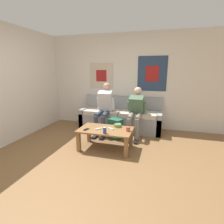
% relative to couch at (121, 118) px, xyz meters
% --- Properties ---
extents(ground_plane, '(18.00, 18.00, 0.00)m').
position_rel_couch_xyz_m(ground_plane, '(-0.03, -2.06, -0.30)').
color(ground_plane, brown).
extents(wall_back, '(10.00, 0.07, 2.55)m').
position_rel_couch_xyz_m(wall_back, '(-0.03, 0.34, 0.97)').
color(wall_back, silver).
rests_on(wall_back, ground_plane).
extents(couch, '(2.17, 0.69, 0.88)m').
position_rel_couch_xyz_m(couch, '(0.00, 0.00, 0.00)').
color(couch, gray).
rests_on(couch, ground_plane).
extents(coffee_table, '(1.08, 0.62, 0.43)m').
position_rel_couch_xyz_m(coffee_table, '(-0.01, -1.28, 0.05)').
color(coffee_table, olive).
rests_on(coffee_table, ground_plane).
extents(person_seated_adult, '(0.47, 0.88, 1.27)m').
position_rel_couch_xyz_m(person_seated_adult, '(-0.35, -0.35, 0.38)').
color(person_seated_adult, '#384256').
rests_on(person_seated_adult, ground_plane).
extents(person_seated_teen, '(0.47, 0.92, 1.18)m').
position_rel_couch_xyz_m(person_seated_teen, '(0.46, -0.35, 0.35)').
color(person_seated_teen, gray).
rests_on(person_seated_teen, ground_plane).
extents(backpack, '(0.37, 0.33, 0.47)m').
position_rel_couch_xyz_m(backpack, '(0.03, -0.68, -0.08)').
color(backpack, '#1E5642').
rests_on(backpack, ground_plane).
extents(ceramic_bowl, '(0.16, 0.16, 0.06)m').
position_rel_couch_xyz_m(ceramic_bowl, '(0.19, -1.07, 0.16)').
color(ceramic_bowl, '#607F47').
rests_on(ceramic_bowl, coffee_table).
extents(pillar_candle, '(0.08, 0.08, 0.10)m').
position_rel_couch_xyz_m(pillar_candle, '(0.45, -1.28, 0.16)').
color(pillar_candle, '#B24C42').
rests_on(pillar_candle, coffee_table).
extents(drink_can_blue, '(0.07, 0.07, 0.12)m').
position_rel_couch_xyz_m(drink_can_blue, '(0.06, -1.53, 0.18)').
color(drink_can_blue, '#28479E').
rests_on(drink_can_blue, coffee_table).
extents(game_controller_near_left, '(0.12, 0.13, 0.03)m').
position_rel_couch_xyz_m(game_controller_near_left, '(-0.13, -1.34, 0.13)').
color(game_controller_near_left, white).
rests_on(game_controller_near_left, coffee_table).
extents(game_controller_near_right, '(0.14, 0.10, 0.03)m').
position_rel_couch_xyz_m(game_controller_near_right, '(0.10, -1.26, 0.13)').
color(game_controller_near_right, white).
rests_on(game_controller_near_right, coffee_table).
extents(cell_phone, '(0.10, 0.15, 0.01)m').
position_rel_couch_xyz_m(cell_phone, '(-0.37, -1.43, 0.13)').
color(cell_phone, black).
rests_on(cell_phone, coffee_table).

